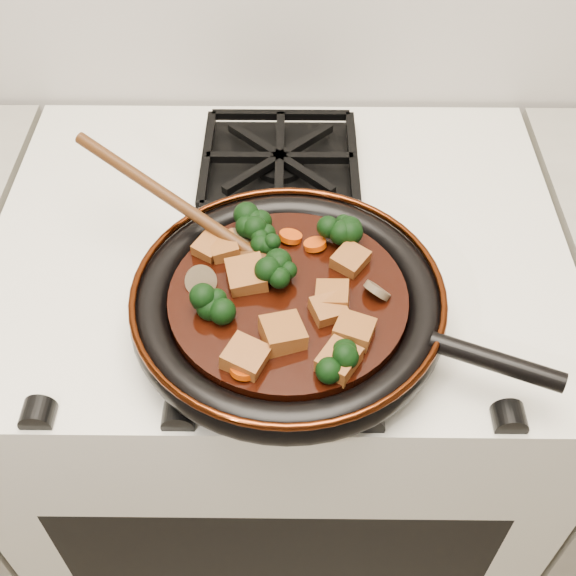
{
  "coord_description": "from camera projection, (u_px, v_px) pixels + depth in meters",
  "views": [
    {
      "loc": [
        0.02,
        1.0,
        1.57
      ],
      "look_at": [
        0.01,
        1.54,
        0.97
      ],
      "focal_mm": 45.0,
      "sensor_mm": 36.0,
      "label": 1
    }
  ],
  "objects": [
    {
      "name": "broccoli_floret_5",
      "position": [
        340.0,
        362.0,
        0.73
      ],
      "size": [
        0.06,
        0.07,
        0.06
      ],
      "primitive_type": null,
      "rotation": [
        -0.02,
        0.13,
        1.46
      ],
      "color": "black",
      "rests_on": "braising_sauce"
    },
    {
      "name": "tofu_cube_5",
      "position": [
        329.0,
        310.0,
        0.78
      ],
      "size": [
        0.05,
        0.04,
        0.02
      ],
      "primitive_type": "cube",
      "rotation": [
        0.09,
        0.03,
        0.37
      ],
      "color": "brown",
      "rests_on": "braising_sauce"
    },
    {
      "name": "carrot_coin_2",
      "position": [
        244.0,
        369.0,
        0.73
      ],
      "size": [
        0.03,
        0.03,
        0.01
      ],
      "primitive_type": "cylinder",
      "rotation": [
        -0.2,
        0.06,
        0.0
      ],
      "color": "#C13B05",
      "rests_on": "braising_sauce"
    },
    {
      "name": "mushroom_slice_1",
      "position": [
        351.0,
        344.0,
        0.75
      ],
      "size": [
        0.05,
        0.05,
        0.02
      ],
      "primitive_type": "cylinder",
      "rotation": [
        0.43,
        0.0,
        2.2
      ],
      "color": "brown",
      "rests_on": "braising_sauce"
    },
    {
      "name": "tofu_cube_8",
      "position": [
        210.0,
        247.0,
        0.85
      ],
      "size": [
        0.04,
        0.05,
        0.02
      ],
      "primitive_type": "cube",
      "rotation": [
        0.09,
        -0.08,
        1.02
      ],
      "color": "brown",
      "rests_on": "braising_sauce"
    },
    {
      "name": "tofu_cube_1",
      "position": [
        224.0,
        248.0,
        0.85
      ],
      "size": [
        0.04,
        0.04,
        0.02
      ],
      "primitive_type": "cube",
      "rotation": [
        -0.11,
        0.0,
        1.84
      ],
      "color": "brown",
      "rests_on": "braising_sauce"
    },
    {
      "name": "tofu_cube_0",
      "position": [
        350.0,
        260.0,
        0.83
      ],
      "size": [
        0.05,
        0.05,
        0.03
      ],
      "primitive_type": "cube",
      "rotation": [
        0.08,
        -0.06,
        0.95
      ],
      "color": "brown",
      "rests_on": "braising_sauce"
    },
    {
      "name": "tofu_cube_2",
      "position": [
        354.0,
        331.0,
        0.76
      ],
      "size": [
        0.05,
        0.05,
        0.03
      ],
      "primitive_type": "cube",
      "rotation": [
        0.09,
        -0.04,
        2.79
      ],
      "color": "brown",
      "rests_on": "braising_sauce"
    },
    {
      "name": "broccoli_floret_1",
      "position": [
        210.0,
        307.0,
        0.78
      ],
      "size": [
        0.09,
        0.09,
        0.07
      ],
      "primitive_type": null,
      "rotation": [
        0.23,
        -0.04,
        0.58
      ],
      "color": "black",
      "rests_on": "braising_sauce"
    },
    {
      "name": "burner_grate_back",
      "position": [
        280.0,
        162.0,
        1.04
      ],
      "size": [
        0.23,
        0.23,
        0.03
      ],
      "primitive_type": null,
      "color": "black",
      "rests_on": "stove"
    },
    {
      "name": "tofu_cube_9",
      "position": [
        247.0,
        276.0,
        0.82
      ],
      "size": [
        0.05,
        0.05,
        0.03
      ],
      "primitive_type": "cube",
      "rotation": [
        0.06,
        -0.08,
        0.22
      ],
      "color": "brown",
      "rests_on": "braising_sauce"
    },
    {
      "name": "broccoli_floret_2",
      "position": [
        249.0,
        225.0,
        0.86
      ],
      "size": [
        0.09,
        0.09,
        0.07
      ],
      "primitive_type": null,
      "rotation": [
        0.07,
        0.09,
        0.78
      ],
      "color": "black",
      "rests_on": "braising_sauce"
    },
    {
      "name": "skillet",
      "position": [
        290.0,
        304.0,
        0.82
      ],
      "size": [
        0.46,
        0.36,
        0.05
      ],
      "rotation": [
        0.0,
        0.0,
        -0.39
      ],
      "color": "black",
      "rests_on": "burner_grate_front"
    },
    {
      "name": "tofu_cube_7",
      "position": [
        339.0,
        361.0,
        0.74
      ],
      "size": [
        0.05,
        0.05,
        0.02
      ],
      "primitive_type": "cube",
      "rotation": [
        -0.0,
        -0.01,
        1.02
      ],
      "color": "brown",
      "rests_on": "braising_sauce"
    },
    {
      "name": "mushroom_slice_3",
      "position": [
        377.0,
        290.0,
        0.8
      ],
      "size": [
        0.04,
        0.04,
        0.03
      ],
      "primitive_type": "cylinder",
      "rotation": [
        0.84,
        0.0,
        2.33
      ],
      "color": "brown",
      "rests_on": "braising_sauce"
    },
    {
      "name": "tofu_cube_6",
      "position": [
        332.0,
        297.0,
        0.8
      ],
      "size": [
        0.04,
        0.04,
        0.03
      ],
      "primitive_type": "cube",
      "rotation": [
        0.07,
        0.09,
        3.06
      ],
      "color": "brown",
      "rests_on": "braising_sauce"
    },
    {
      "name": "braising_sauce",
      "position": [
        288.0,
        300.0,
        0.82
      ],
      "size": [
        0.27,
        0.27,
        0.02
      ],
      "primitive_type": "cylinder",
      "color": "black",
      "rests_on": "skillet"
    },
    {
      "name": "burner_grate_front",
      "position": [
        276.0,
        311.0,
        0.85
      ],
      "size": [
        0.23,
        0.23,
        0.03
      ],
      "primitive_type": null,
      "color": "black",
      "rests_on": "stove"
    },
    {
      "name": "tofu_cube_4",
      "position": [
        283.0,
        334.0,
        0.76
      ],
      "size": [
        0.05,
        0.06,
        0.03
      ],
      "primitive_type": "cube",
      "rotation": [
        0.09,
        0.07,
        1.88
      ],
      "color": "brown",
      "rests_on": "braising_sauce"
    },
    {
      "name": "carrot_coin_1",
      "position": [
        315.0,
        244.0,
        0.85
      ],
      "size": [
        0.03,
        0.03,
        0.02
      ],
      "primitive_type": "cylinder",
      "rotation": [
        -0.23,
        -0.18,
        0.0
      ],
      "color": "#C13B05",
      "rests_on": "braising_sauce"
    },
    {
      "name": "broccoli_floret_3",
      "position": [
        338.0,
        232.0,
        0.86
      ],
      "size": [
        0.1,
        0.08,
        0.08
      ],
      "primitive_type": null,
      "rotation": [
        0.23,
        0.21,
        0.79
      ],
      "color": "black",
      "rests_on": "braising_sauce"
    },
    {
      "name": "broccoli_floret_0",
      "position": [
        265.0,
        241.0,
        0.85
      ],
      "size": [
        0.06,
        0.07,
        0.06
      ],
      "primitive_type": null,
      "rotation": [
        -0.01,
        -0.09,
        1.75
      ],
      "color": "black",
      "rests_on": "braising_sauce"
    },
    {
      "name": "tofu_cube_3",
      "position": [
        246.0,
        358.0,
        0.74
      ],
      "size": [
        0.06,
        0.05,
        0.03
      ],
      "primitive_type": "cube",
      "rotation": [
        0.01,
        -0.11,
        2.7
      ],
      "color": "brown",
      "rests_on": "braising_sauce"
    },
    {
      "name": "mushroom_slice_0",
      "position": [
        241.0,
        239.0,
        0.86
      ],
      "size": [
        0.05,
        0.05,
        0.03
      ],
      "primitive_type": "cylinder",
      "rotation": [
        0.59,
        0.0,
        2.16
      ],
      "color": "brown",
      "rests_on": "braising_sauce"
    },
    {
      "name": "mushroom_slice_2",
      "position": [
        201.0,
        281.0,
        0.81
      ],
      "size": [
        0.04,
        0.03,
        0.03
      ],
      "primitive_type": "cylinder",
      "rotation": [
        0.93,
        0.0,
        0.21
      ],
      "color": "brown",
      "rests_on": "braising_sauce"
    },
    {
      "name": "broccoli_floret_4",
      "position": [
        277.0,
        273.0,
        0.81
      ],
      "size": [
        0.08,
        0.08,
        0.08
      ],
      "primitive_type": null,
      "rotation": [
        0.24,
        0.23,
        1.72
      ],
      "color": "black",
      "rests_on": "braising_sauce"
    },
    {
      "name": "wooden_spoon",
      "position": [
        203.0,
        220.0,
        0.85
      ],
      "size": [
        0.15,
        0.11,
        0.27
      ],
      "rotation": [
        0.0,
        0.0,
        2.6
      ],
      "color": "#45250E",
      "rests_on": "braising_sauce"
    },
    {
      "name": "carrot_coin_3",
      "position": [
        290.0,
        236.0,
        0.86
      ],
      "size": [
        0.03,
        0.03,
        0.02
      ],
      "primitive_type": "cylinder",
      "rotation": [
        -0.24,
        0.17,
        0.0
      ],
      "color": "#C13B05",
      "rests_on": "braising_sauce"
    },
    {
      "name": "stove",
      "position": [
        281.0,
        418.0,
        1.29
      ],
      "size": [
        0.76,
        0.6,
        0.9
      ],
      "primitive_type": "cube",
      "color": "silver",
      "rests_on": "ground"
    },
    {
      "name": "carrot_coin_0",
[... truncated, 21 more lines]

